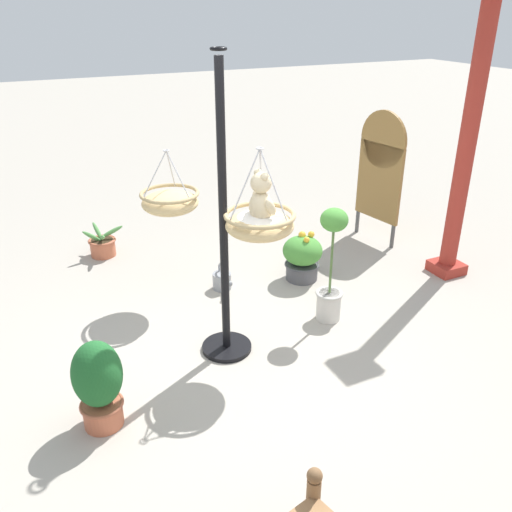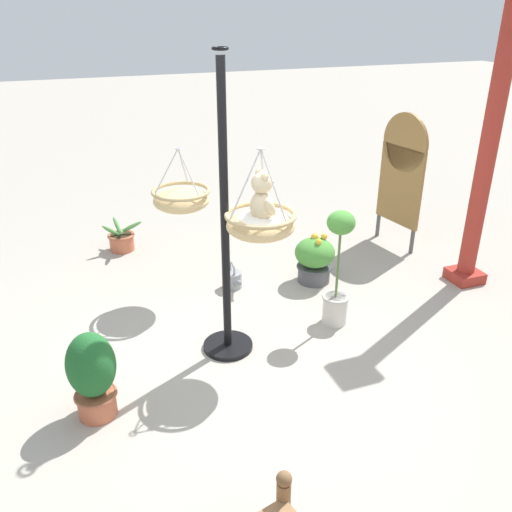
{
  "view_description": "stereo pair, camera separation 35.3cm",
  "coord_description": "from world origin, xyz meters",
  "px_view_note": "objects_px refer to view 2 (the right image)",
  "views": [
    {
      "loc": [
        3.47,
        -1.64,
        2.82
      ],
      "look_at": [
        -0.04,
        0.04,
        0.97
      ],
      "focal_mm": 37.78,
      "sensor_mm": 36.0,
      "label": 1
    },
    {
      "loc": [
        3.61,
        -1.32,
        2.82
      ],
      "look_at": [
        -0.04,
        0.04,
        0.97
      ],
      "focal_mm": 37.78,
      "sensor_mm": 36.0,
      "label": 2
    }
  ],
  "objects_px": {
    "potted_plant_flowering_red": "(122,239)",
    "potted_plant_tall_leafy": "(315,259)",
    "greenhouse_pillar_left": "(488,152)",
    "watering_can": "(233,279)",
    "hanging_basket_with_teddy": "(261,223)",
    "potted_plant_fern_front": "(92,374)",
    "display_sign_board": "(402,170)",
    "teddy_bear": "(263,201)",
    "display_pole_central": "(226,268)",
    "potted_plant_bushy_green": "(337,273)",
    "hanging_basket_left_high": "(181,199)"
  },
  "relations": [
    {
      "from": "display_pole_central",
      "to": "greenhouse_pillar_left",
      "type": "height_order",
      "value": "greenhouse_pillar_left"
    },
    {
      "from": "potted_plant_fern_front",
      "to": "potted_plant_flowering_red",
      "type": "height_order",
      "value": "potted_plant_fern_front"
    },
    {
      "from": "hanging_basket_left_high",
      "to": "potted_plant_tall_leafy",
      "type": "xyz_separation_m",
      "value": [
        0.24,
        1.38,
        -0.78
      ]
    },
    {
      "from": "hanging_basket_left_high",
      "to": "watering_can",
      "type": "bearing_deg",
      "value": 81.49
    },
    {
      "from": "potted_plant_flowering_red",
      "to": "hanging_basket_with_teddy",
      "type": "bearing_deg",
      "value": 18.01
    },
    {
      "from": "teddy_bear",
      "to": "display_sign_board",
      "type": "height_order",
      "value": "display_sign_board"
    },
    {
      "from": "potted_plant_flowering_red",
      "to": "display_pole_central",
      "type": "bearing_deg",
      "value": 13.67
    },
    {
      "from": "display_pole_central",
      "to": "watering_can",
      "type": "bearing_deg",
      "value": 159.59
    },
    {
      "from": "display_sign_board",
      "to": "teddy_bear",
      "type": "bearing_deg",
      "value": -56.66
    },
    {
      "from": "potted_plant_flowering_red",
      "to": "potted_plant_tall_leafy",
      "type": "height_order",
      "value": "potted_plant_tall_leafy"
    },
    {
      "from": "teddy_bear",
      "to": "potted_plant_fern_front",
      "type": "bearing_deg",
      "value": -77.22
    },
    {
      "from": "watering_can",
      "to": "hanging_basket_with_teddy",
      "type": "bearing_deg",
      "value": -6.64
    },
    {
      "from": "hanging_basket_with_teddy",
      "to": "potted_plant_bushy_green",
      "type": "relative_size",
      "value": 0.63
    },
    {
      "from": "hanging_basket_with_teddy",
      "to": "potted_plant_bushy_green",
      "type": "height_order",
      "value": "hanging_basket_with_teddy"
    },
    {
      "from": "hanging_basket_with_teddy",
      "to": "greenhouse_pillar_left",
      "type": "relative_size",
      "value": 0.24
    },
    {
      "from": "hanging_basket_left_high",
      "to": "greenhouse_pillar_left",
      "type": "bearing_deg",
      "value": 74.62
    },
    {
      "from": "watering_can",
      "to": "hanging_basket_left_high",
      "type": "bearing_deg",
      "value": -98.51
    },
    {
      "from": "display_pole_central",
      "to": "potted_plant_bushy_green",
      "type": "xyz_separation_m",
      "value": [
        -0.04,
        1.09,
        -0.26
      ]
    },
    {
      "from": "greenhouse_pillar_left",
      "to": "hanging_basket_left_high",
      "type": "bearing_deg",
      "value": -105.38
    },
    {
      "from": "greenhouse_pillar_left",
      "to": "potted_plant_flowering_red",
      "type": "xyz_separation_m",
      "value": [
        -2.15,
        -3.45,
        -1.31
      ]
    },
    {
      "from": "potted_plant_flowering_red",
      "to": "watering_can",
      "type": "bearing_deg",
      "value": 34.96
    },
    {
      "from": "display_pole_central",
      "to": "display_sign_board",
      "type": "bearing_deg",
      "value": 118.15
    },
    {
      "from": "hanging_basket_left_high",
      "to": "potted_plant_tall_leafy",
      "type": "distance_m",
      "value": 1.6
    },
    {
      "from": "hanging_basket_with_teddy",
      "to": "potted_plant_tall_leafy",
      "type": "bearing_deg",
      "value": 135.13
    },
    {
      "from": "hanging_basket_with_teddy",
      "to": "display_sign_board",
      "type": "distance_m",
      "value": 2.9
    },
    {
      "from": "hanging_basket_left_high",
      "to": "potted_plant_bushy_green",
      "type": "bearing_deg",
      "value": 47.92
    },
    {
      "from": "teddy_bear",
      "to": "potted_plant_bushy_green",
      "type": "relative_size",
      "value": 0.37
    },
    {
      "from": "teddy_bear",
      "to": "potted_plant_bushy_green",
      "type": "xyz_separation_m",
      "value": [
        -0.19,
        0.82,
        -0.87
      ]
    },
    {
      "from": "potted_plant_fern_front",
      "to": "watering_can",
      "type": "distance_m",
      "value": 2.2
    },
    {
      "from": "potted_plant_bushy_green",
      "to": "display_sign_board",
      "type": "relative_size",
      "value": 0.69
    },
    {
      "from": "hanging_basket_with_teddy",
      "to": "watering_can",
      "type": "xyz_separation_m",
      "value": [
        -1.2,
        0.14,
        -1.12
      ]
    },
    {
      "from": "potted_plant_bushy_green",
      "to": "display_pole_central",
      "type": "bearing_deg",
      "value": -87.73
    },
    {
      "from": "hanging_basket_with_teddy",
      "to": "potted_plant_fern_front",
      "type": "relative_size",
      "value": 1.02
    },
    {
      "from": "hanging_basket_left_high",
      "to": "potted_plant_flowering_red",
      "type": "distance_m",
      "value": 1.69
    },
    {
      "from": "teddy_bear",
      "to": "watering_can",
      "type": "bearing_deg",
      "value": 174.38
    },
    {
      "from": "greenhouse_pillar_left",
      "to": "potted_plant_tall_leafy",
      "type": "distance_m",
      "value": 2.05
    },
    {
      "from": "hanging_basket_with_teddy",
      "to": "potted_plant_tall_leafy",
      "type": "distance_m",
      "value": 1.74
    },
    {
      "from": "hanging_basket_left_high",
      "to": "potted_plant_fern_front",
      "type": "bearing_deg",
      "value": -33.91
    },
    {
      "from": "teddy_bear",
      "to": "potted_plant_flowering_red",
      "type": "xyz_separation_m",
      "value": [
        -2.61,
        -0.87,
        -1.27
      ]
    },
    {
      "from": "hanging_basket_with_teddy",
      "to": "teddy_bear",
      "type": "distance_m",
      "value": 0.19
    },
    {
      "from": "hanging_basket_left_high",
      "to": "display_sign_board",
      "type": "xyz_separation_m",
      "value": [
        -0.31,
        2.78,
        -0.08
      ]
    },
    {
      "from": "hanging_basket_left_high",
      "to": "potted_plant_bushy_green",
      "type": "height_order",
      "value": "hanging_basket_left_high"
    },
    {
      "from": "potted_plant_tall_leafy",
      "to": "potted_plant_fern_front",
      "type": "bearing_deg",
      "value": -60.98
    },
    {
      "from": "greenhouse_pillar_left",
      "to": "potted_plant_tall_leafy",
      "type": "height_order",
      "value": "greenhouse_pillar_left"
    },
    {
      "from": "teddy_bear",
      "to": "hanging_basket_left_high",
      "type": "bearing_deg",
      "value": -163.58
    },
    {
      "from": "greenhouse_pillar_left",
      "to": "watering_can",
      "type": "bearing_deg",
      "value": -106.71
    },
    {
      "from": "teddy_bear",
      "to": "potted_plant_flowering_red",
      "type": "bearing_deg",
      "value": -161.56
    },
    {
      "from": "teddy_bear",
      "to": "potted_plant_fern_front",
      "type": "distance_m",
      "value": 1.81
    },
    {
      "from": "teddy_bear",
      "to": "display_sign_board",
      "type": "xyz_separation_m",
      "value": [
        -1.58,
        2.4,
        -0.43
      ]
    },
    {
      "from": "display_pole_central",
      "to": "potted_plant_tall_leafy",
      "type": "height_order",
      "value": "display_pole_central"
    }
  ]
}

